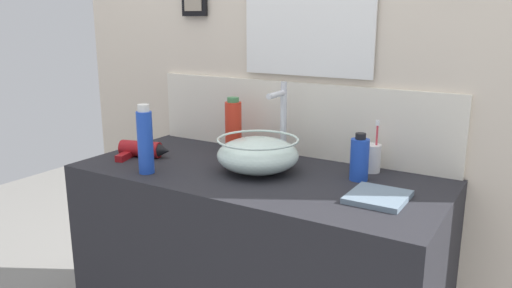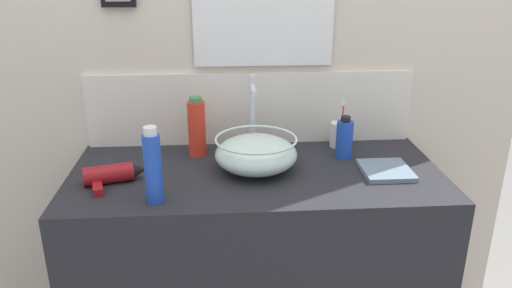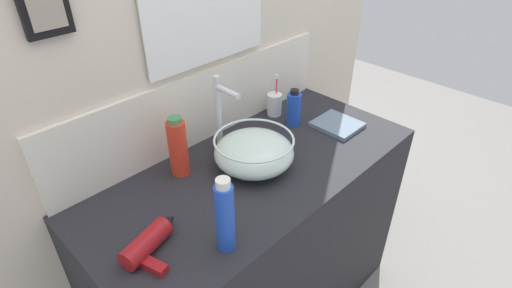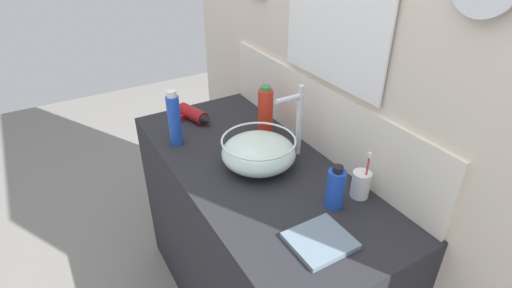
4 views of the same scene
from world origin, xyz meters
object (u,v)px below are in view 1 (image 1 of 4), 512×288
Objects in this scene: faucet at (281,116)px; soap_dispenser at (233,127)px; toothbrush_cup at (372,158)px; hand_towel at (378,197)px; glass_bowl_sink at (257,154)px; hair_drier at (143,150)px; shampoo_bottle at (145,141)px; spray_bottle at (359,159)px.

soap_dispenser is (-0.20, -0.01, -0.06)m from faucet.
toothbrush_cup is 0.28m from hand_towel.
glass_bowl_sink is 1.55× the size of toothbrush_cup.
hair_drier is (-0.46, -0.23, -0.14)m from faucet.
glass_bowl_sink reaches higher than hand_towel.
shampoo_bottle reaches higher than hair_drier.
toothbrush_cup is (0.33, 0.03, -0.12)m from faucet.
toothbrush_cup is 0.11m from spray_bottle.
shampoo_bottle is at bearing -129.88° from faucet.
hair_drier is at bearing -168.57° from spray_bottle.
hand_towel is (0.11, -0.14, -0.06)m from spray_bottle.
faucet reaches higher than spray_bottle.
spray_bottle is at bearing -92.35° from toothbrush_cup.
glass_bowl_sink is 0.38m from shampoo_bottle.
glass_bowl_sink is 0.26m from soap_dispenser.
faucet is at bearing 50.12° from shampoo_bottle.
shampoo_bottle is at bearing -146.66° from glass_bowl_sink.
shampoo_bottle is (-0.65, -0.41, 0.06)m from toothbrush_cup.
faucet is 0.54m from hair_drier.
toothbrush_cup is 0.54m from soap_dispenser.
soap_dispenser is (-0.20, 0.16, 0.04)m from glass_bowl_sink.
glass_bowl_sink is 0.34m from spray_bottle.
glass_bowl_sink is 1.79× the size of spray_bottle.
shampoo_bottle is 0.78m from hand_towel.
shampoo_bottle is (-0.31, -0.21, 0.05)m from glass_bowl_sink.
glass_bowl_sink is 1.27× the size of soap_dispenser.
toothbrush_cup reaches higher than hair_drier.
soap_dispenser is at bearing -176.10° from faucet.
spray_bottle is at bearing 11.43° from hair_drier.
toothbrush_cup is at bearing 18.66° from hair_drier.
faucet is 0.52m from hand_towel.
hair_drier is 0.87× the size of shampoo_bottle.
hand_towel is at bearing 0.98° from hair_drier.
glass_bowl_sink is at bearing -163.97° from spray_bottle.
soap_dispenser is 0.53m from spray_bottle.
soap_dispenser is 1.24× the size of hand_towel.
toothbrush_cup is 0.77× the size of shampoo_bottle.
hand_towel is at bearing -67.07° from toothbrush_cup.
hair_drier is 0.35m from soap_dispenser.
hair_drier is 1.32× the size of spray_bottle.
hair_drier is 0.94× the size of soap_dispenser.
faucet is 0.21m from soap_dispenser.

